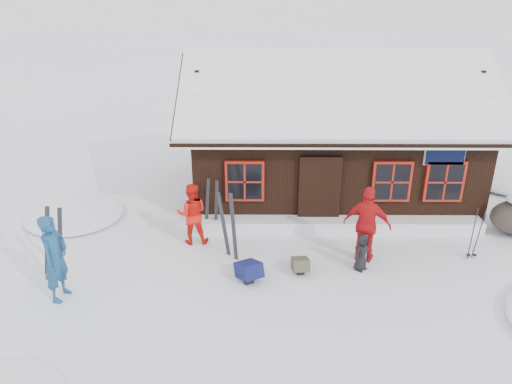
% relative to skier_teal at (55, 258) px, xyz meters
% --- Properties ---
extents(ground, '(120.00, 120.00, 0.00)m').
position_rel_skier_teal_xyz_m(ground, '(4.96, 0.88, -0.97)').
color(ground, white).
rests_on(ground, ground).
extents(mountain_hut, '(8.90, 6.09, 4.42)m').
position_rel_skier_teal_xyz_m(mountain_hut, '(6.46, 5.86, 0.60)').
color(mountain_hut, black).
rests_on(mountain_hut, ground).
extents(snow_drift, '(7.60, 0.60, 0.35)m').
position_rel_skier_teal_xyz_m(snow_drift, '(6.46, 3.13, -0.80)').
color(snow_drift, white).
rests_on(snow_drift, ground).
extents(snow_mounds, '(20.60, 13.20, 0.48)m').
position_rel_skier_teal_xyz_m(snow_mounds, '(6.61, 2.74, -0.97)').
color(snow_mounds, white).
rests_on(snow_mounds, ground).
extents(skier_teal, '(0.58, 0.78, 1.95)m').
position_rel_skier_teal_xyz_m(skier_teal, '(0.00, 0.00, 0.00)').
color(skier_teal, navy).
rests_on(skier_teal, ground).
extents(skier_orange_left, '(0.83, 0.67, 1.63)m').
position_rel_skier_teal_xyz_m(skier_orange_left, '(2.54, 2.44, -0.16)').
color(skier_orange_left, red).
rests_on(skier_orange_left, ground).
extents(skier_orange_right, '(1.22, 0.83, 1.92)m').
position_rel_skier_teal_xyz_m(skier_orange_right, '(6.80, 1.58, -0.01)').
color(skier_orange_right, red).
rests_on(skier_orange_right, ground).
extents(skier_crouched, '(0.52, 0.52, 0.91)m').
position_rel_skier_teal_xyz_m(skier_crouched, '(6.63, 1.15, -0.52)').
color(skier_crouched, black).
rests_on(skier_crouched, ground).
extents(ski_pair_left, '(0.62, 0.21, 1.72)m').
position_rel_skier_teal_xyz_m(ski_pair_left, '(-0.44, 1.00, -0.16)').
color(ski_pair_left, black).
rests_on(ski_pair_left, ground).
extents(ski_pair_mid, '(0.52, 0.32, 1.74)m').
position_rel_skier_teal_xyz_m(ski_pair_mid, '(3.51, 1.74, -0.15)').
color(ski_pair_mid, black).
rests_on(ski_pair_mid, ground).
extents(ski_pair_right, '(0.45, 0.16, 1.55)m').
position_rel_skier_teal_xyz_m(ski_pair_right, '(2.98, 3.08, -0.25)').
color(ski_pair_right, black).
rests_on(ski_pair_right, ground).
extents(ski_poles, '(0.24, 0.12, 1.36)m').
position_rel_skier_teal_xyz_m(ski_poles, '(9.46, 1.69, -0.33)').
color(ski_poles, black).
rests_on(ski_poles, ground).
extents(backpack_blue, '(0.71, 0.77, 0.34)m').
position_rel_skier_teal_xyz_m(backpack_blue, '(4.02, 0.71, -0.80)').
color(backpack_blue, '#11164C').
rests_on(backpack_blue, ground).
extents(backpack_olive, '(0.42, 0.53, 0.27)m').
position_rel_skier_teal_xyz_m(backpack_olive, '(5.21, 1.03, -0.84)').
color(backpack_olive, '#494434').
rests_on(backpack_olive, ground).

